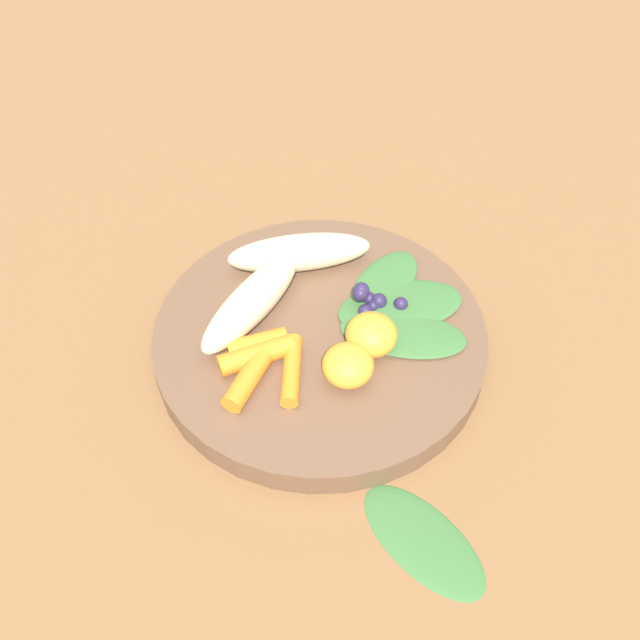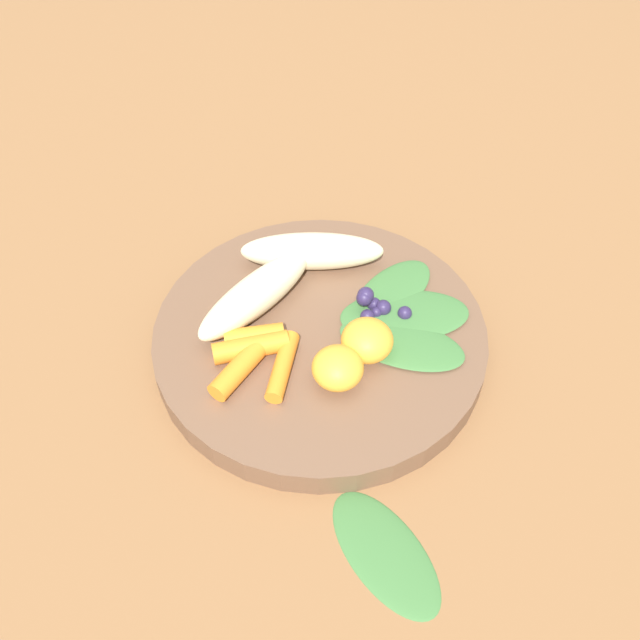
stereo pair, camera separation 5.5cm
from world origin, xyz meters
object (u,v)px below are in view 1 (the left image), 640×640
orange_segment_near (371,335)px  banana_peeled_right (299,253)px  banana_peeled_left (253,300)px  bowl (320,337)px  kale_leaf_stray (423,539)px

orange_segment_near → banana_peeled_right: bearing=46.4°
banana_peeled_left → orange_segment_near: size_ratio=3.05×
banana_peeled_left → orange_segment_near: banana_peeled_left is taller
banana_peeled_left → banana_peeled_right: same height
bowl → banana_peeled_right: (0.07, 0.04, 0.03)m
banana_peeled_right → bowl: bearing=95.1°
orange_segment_near → kale_leaf_stray: (-0.14, -0.07, -0.04)m
banana_peeled_left → banana_peeled_right: size_ratio=1.00×
orange_segment_near → kale_leaf_stray: 0.16m
banana_peeled_right → orange_segment_near: banana_peeled_right is taller
banana_peeled_left → orange_segment_near: (-0.01, -0.10, -0.00)m
banana_peeled_right → orange_segment_near: bearing=113.3°
bowl → banana_peeled_left: 0.07m
banana_peeled_right → kale_leaf_stray: (-0.22, -0.15, -0.04)m
banana_peeled_left → orange_segment_near: bearing=101.0°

